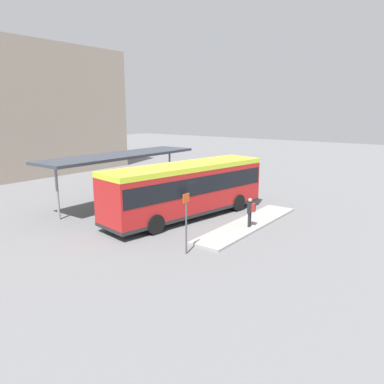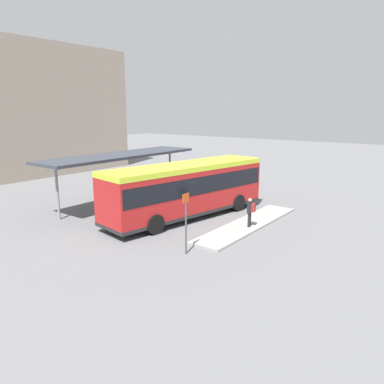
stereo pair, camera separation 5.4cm
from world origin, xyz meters
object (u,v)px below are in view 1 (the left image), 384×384
Objects in this scene: bicycle_red at (220,183)px; city_bus at (187,187)px; pedestrian_waiting at (251,210)px; bicycle_green at (207,181)px; potted_planter_near_shelter at (165,193)px; platform_sign at (186,221)px; bicycle_black at (211,183)px.

city_bus is at bearing 103.26° from bicycle_red.
bicycle_green is at bearing -58.42° from pedestrian_waiting.
city_bus is at bearing -121.98° from potted_planter_near_shelter.
city_bus is at bearing 37.15° from platform_sign.
pedestrian_waiting is at bearing -46.28° from bicycle_black.
bicycle_red is 0.94× the size of bicycle_green.
bicycle_red is 1.00× the size of bicycle_black.
city_bus is 6.80× the size of bicycle_red.
pedestrian_waiting is 11.34m from bicycle_red.
bicycle_black is (8.24, 8.05, -0.68)m from pedestrian_waiting.
potted_planter_near_shelter is at bearing -88.56° from bicycle_black.
bicycle_green is (0.38, 0.68, 0.02)m from bicycle_black.
bicycle_red is (8.59, 7.38, -0.68)m from pedestrian_waiting.
platform_sign reaches higher than bicycle_red.
city_bus reaches higher than potted_planter_near_shelter.
bicycle_red is 6.58m from potted_planter_near_shelter.
bicycle_red is 1.36m from bicycle_green.
bicycle_red is at bearing -3.94° from potted_planter_near_shelter.
city_bus is 9.55× the size of potted_planter_near_shelter.
bicycle_red is 0.76m from bicycle_black.
pedestrian_waiting is 0.97× the size of bicycle_red.
bicycle_green is 1.49× the size of potted_planter_near_shelter.
bicycle_black is 0.59× the size of platform_sign.
bicycle_red is at bearing 29.76° from city_bus.
potted_planter_near_shelter is (-6.56, 0.45, 0.26)m from bicycle_red.
platform_sign is (-13.24, -7.47, 1.20)m from bicycle_black.
potted_planter_near_shelter is at bearing 79.45° from bicycle_red.
platform_sign is (-4.75, -3.60, -0.34)m from city_bus.
potted_planter_near_shelter is at bearing -28.31° from pedestrian_waiting.
bicycle_black is 15.25m from platform_sign.
bicycle_red is at bearing 26.76° from bicycle_black.
city_bus is 9.53m from bicycle_red.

